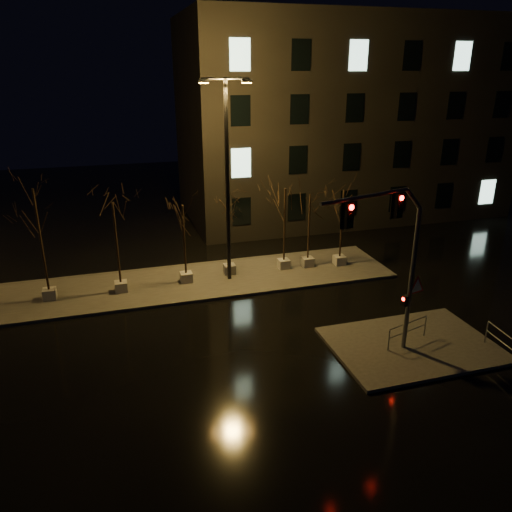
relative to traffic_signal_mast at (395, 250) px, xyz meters
name	(u,v)px	position (x,y,z in m)	size (l,w,h in m)	color
ground	(225,333)	(-5.88, 3.95, -4.79)	(90.00, 90.00, 0.00)	black
median	(201,281)	(-5.88, 9.95, -4.72)	(22.00, 5.00, 0.15)	#3F3C38
sidewalk_corner	(412,345)	(1.62, 0.45, -4.72)	(7.00, 5.00, 0.15)	#3F3C38
building	(342,119)	(8.12, 21.95, 2.71)	(25.00, 12.00, 15.00)	black
tree_0	(37,214)	(-13.84, 9.70, -0.11)	(1.80, 1.80, 5.98)	#AAA69E
tree_1	(115,223)	(-10.25, 9.60, -0.83)	(1.80, 1.80, 5.02)	#AAA69E
tree_2	(183,223)	(-6.72, 9.88, -1.20)	(1.80, 1.80, 4.53)	#AAA69E
tree_3	(228,211)	(-4.12, 10.35, -0.90)	(1.80, 1.80, 4.93)	#AAA69E
tree_4	(285,207)	(-0.83, 10.23, -0.87)	(1.80, 1.80, 4.98)	#AAA69E
tree_5	(310,211)	(0.66, 10.13, -1.18)	(1.80, 1.80, 4.56)	#AAA69E
tree_6	(343,207)	(2.62, 9.84, -1.05)	(1.80, 1.80, 4.73)	#AAA69E
traffic_signal_mast	(395,250)	(0.00, 0.00, 0.00)	(5.61, 1.59, 7.07)	#595B60
streetlight_main	(227,169)	(-4.30, 9.67, 1.57)	(2.69, 0.77, 10.77)	black
guard_rail_a	(408,329)	(1.42, 0.57, -3.99)	(2.24, 0.69, 1.01)	#595B60
guard_rail_b	(504,341)	(4.62, -1.47, -3.96)	(0.24, 2.23, 1.06)	#595B60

